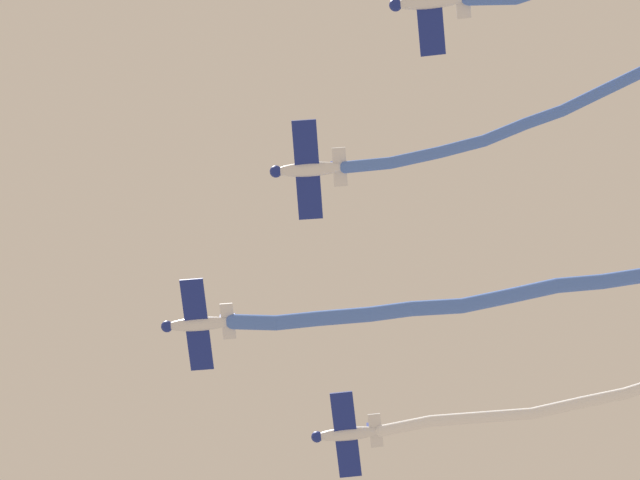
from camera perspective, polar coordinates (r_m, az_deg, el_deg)
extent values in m
ellipsoid|color=silver|center=(79.21, -5.12, -3.55)|extent=(1.96, 4.06, 0.82)
sphere|color=navy|center=(79.47, -6.48, -3.65)|extent=(0.87, 0.87, 0.69)
ellipsoid|color=#1E2847|center=(79.55, -5.46, -3.48)|extent=(0.81, 1.11, 0.44)
cube|color=navy|center=(79.13, -5.22, -3.59)|extent=(5.95, 3.02, 0.11)
cube|color=silver|center=(79.09, -3.91, -3.44)|extent=(2.39, 1.40, 0.09)
cube|color=navy|center=(79.48, -3.95, -3.32)|extent=(0.37, 0.90, 1.13)
cylinder|color=#4C75DB|center=(78.82, -2.78, -3.49)|extent=(1.88, 2.63, 1.13)
cylinder|color=#4C75DB|center=(78.86, -0.97, -3.43)|extent=(1.99, 2.68, 1.60)
cylinder|color=#4C75DB|center=(78.89, 1.03, -3.24)|extent=(1.82, 3.16, 1.20)
cylinder|color=#4C75DB|center=(78.95, 3.00, -3.03)|extent=(1.84, 2.59, 1.47)
cylinder|color=#4C75DB|center=(79.17, 4.94, -2.85)|extent=(1.80, 3.10, 0.96)
cylinder|color=#4C75DB|center=(79.43, 7.02, -2.56)|extent=(1.74, 3.00, 1.44)
cylinder|color=#4C75DB|center=(79.75, 8.99, -2.13)|extent=(1.44, 2.89, 1.09)
cylinder|color=#4C75DB|center=(80.20, 10.90, -1.82)|extent=(1.90, 2.84, 1.31)
cylinder|color=#4C75DB|center=(80.87, 12.65, -1.60)|extent=(1.80, 2.61, 1.45)
sphere|color=#4C75DB|center=(78.95, -3.68, -3.46)|extent=(0.89, 0.89, 0.89)
sphere|color=#4C75DB|center=(78.71, -1.88, -3.52)|extent=(0.89, 0.89, 0.89)
sphere|color=#4C75DB|center=(79.02, -0.07, -3.33)|extent=(0.89, 0.89, 0.89)
sphere|color=#4C75DB|center=(78.79, 2.13, -3.15)|extent=(0.89, 0.89, 0.89)
sphere|color=#4C75DB|center=(79.12, 3.86, -2.91)|extent=(0.89, 0.89, 0.89)
sphere|color=#4C75DB|center=(79.26, 6.01, -2.78)|extent=(0.89, 0.89, 0.89)
sphere|color=#4C75DB|center=(79.64, 8.02, -2.35)|extent=(0.89, 0.89, 0.89)
sphere|color=#4C75DB|center=(79.88, 9.96, -1.91)|extent=(0.89, 0.89, 0.89)
sphere|color=#4C75DB|center=(80.54, 11.82, -1.73)|extent=(0.89, 0.89, 0.89)
ellipsoid|color=silver|center=(75.44, -0.43, 3.00)|extent=(2.02, 4.05, 0.82)
sphere|color=navy|center=(75.52, -1.88, 2.91)|extent=(0.88, 0.88, 0.69)
ellipsoid|color=#1E2847|center=(75.75, -0.81, 3.05)|extent=(0.83, 1.12, 0.44)
cube|color=navy|center=(75.34, -0.54, 2.97)|extent=(5.95, 3.10, 0.11)
cube|color=silver|center=(75.48, 0.84, 3.10)|extent=(2.39, 1.43, 0.09)
cube|color=navy|center=(75.89, 0.78, 3.20)|extent=(0.39, 0.90, 1.13)
cylinder|color=#4C75DB|center=(75.39, 2.04, 3.18)|extent=(1.41, 2.61, 0.77)
cylinder|color=#4C75DB|center=(75.73, 4.03, 3.49)|extent=(1.56, 2.91, 1.53)
cylinder|color=#4C75DB|center=(76.28, 5.99, 3.94)|extent=(1.37, 2.70, 1.33)
cylinder|color=#4C75DB|center=(76.71, 7.79, 4.53)|extent=(0.81, 2.58, 1.12)
cylinder|color=#4C75DB|center=(77.27, 9.42, 5.13)|extent=(1.11, 2.39, 1.41)
cylinder|color=#4C75DB|center=(77.72, 11.00, 5.78)|extent=(1.11, 2.51, 1.00)
cylinder|color=#4C75DB|center=(77.97, 12.65, 6.55)|extent=(1.06, 2.53, 0.92)
sphere|color=#4C75DB|center=(75.37, 1.08, 3.09)|extent=(0.68, 0.68, 0.68)
sphere|color=#4C75DB|center=(75.43, 2.99, 3.27)|extent=(0.68, 0.68, 0.68)
sphere|color=#4C75DB|center=(76.06, 5.05, 3.71)|extent=(0.68, 0.68, 0.68)
sphere|color=#4C75DB|center=(76.52, 6.93, 4.18)|extent=(0.68, 0.68, 0.68)
sphere|color=#4C75DB|center=(76.93, 8.64, 4.87)|extent=(0.68, 0.68, 0.68)
sphere|color=#4C75DB|center=(77.62, 10.18, 5.39)|extent=(0.68, 0.68, 0.68)
sphere|color=#4C75DB|center=(77.84, 11.82, 6.17)|extent=(0.68, 0.68, 0.68)
ellipsoid|color=silver|center=(82.55, 1.20, -8.18)|extent=(1.86, 4.07, 0.82)
sphere|color=navy|center=(82.64, -0.13, -8.31)|extent=(0.86, 0.86, 0.69)
ellipsoid|color=#1E2847|center=(82.84, 0.84, -8.11)|extent=(0.79, 1.11, 0.44)
cube|color=navy|center=(82.46, 1.10, -8.23)|extent=(5.96, 2.87, 0.11)
cube|color=silver|center=(82.58, 2.36, -8.04)|extent=(2.39, 1.34, 0.09)
cube|color=navy|center=(82.95, 2.30, -7.90)|extent=(0.35, 0.90, 1.13)
cylinder|color=white|center=(82.31, 3.64, -7.84)|extent=(1.29, 3.14, 1.01)
cylinder|color=white|center=(82.18, 5.77, -7.53)|extent=(1.60, 3.15, 0.93)
cylinder|color=white|center=(82.24, 7.88, -7.34)|extent=(1.59, 3.05, 0.97)
cylinder|color=white|center=(82.29, 9.92, -7.01)|extent=(1.22, 2.99, 1.04)
cylinder|color=white|center=(82.44, 11.83, -6.55)|extent=(1.18, 2.78, 0.80)
sphere|color=white|center=(82.47, 2.59, -8.06)|extent=(0.70, 0.70, 0.70)
sphere|color=white|center=(82.18, 4.69, -7.63)|extent=(0.70, 0.70, 0.70)
sphere|color=white|center=(82.20, 6.85, -7.44)|extent=(0.70, 0.70, 0.70)
sphere|color=white|center=(82.31, 8.92, -7.25)|extent=(0.70, 0.70, 0.70)
sphere|color=white|center=(82.31, 10.91, -6.76)|extent=(0.70, 0.70, 0.70)
sphere|color=white|center=(82.60, 12.74, -6.34)|extent=(0.70, 0.70, 0.70)
ellipsoid|color=silver|center=(73.01, 4.72, 10.02)|extent=(1.86, 4.07, 0.82)
sphere|color=navy|center=(72.92, 3.21, 9.87)|extent=(0.86, 0.86, 0.69)
ellipsoid|color=#1E2847|center=(73.28, 4.31, 10.03)|extent=(0.79, 1.11, 0.44)
cube|color=navy|center=(72.90, 4.62, 9.99)|extent=(5.96, 2.87, 0.11)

